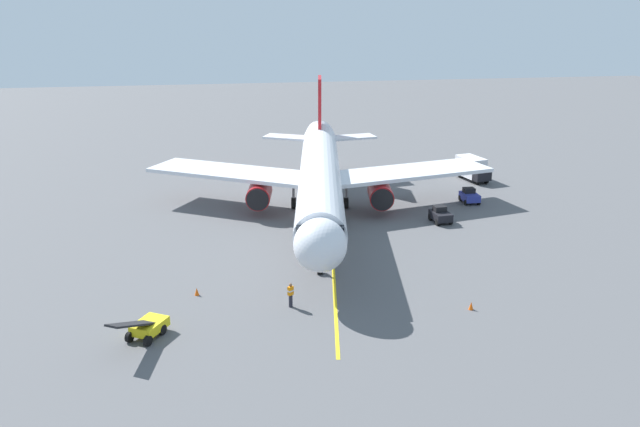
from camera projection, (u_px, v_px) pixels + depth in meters
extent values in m
plane|color=#565659|center=(311.00, 215.00, 62.56)|extent=(220.00, 220.00, 0.00)
cube|color=yellow|center=(332.00, 239.00, 56.20)|extent=(7.01, 39.46, 0.01)
cylinder|color=silver|center=(320.00, 176.00, 60.57)|extent=(9.50, 34.15, 3.80)
ellipsoid|color=silver|center=(320.00, 245.00, 43.25)|extent=(4.23, 4.55, 3.61)
cone|color=silver|center=(320.00, 137.00, 78.18)|extent=(3.88, 3.54, 3.42)
cube|color=black|center=(320.00, 230.00, 44.42)|extent=(3.45, 2.12, 0.90)
cube|color=silver|center=(406.00, 172.00, 64.31)|extent=(17.77, 8.70, 0.36)
cylinder|color=red|center=(381.00, 194.00, 62.18)|extent=(2.84, 3.74, 2.30)
cylinder|color=black|center=(382.00, 200.00, 60.51)|extent=(2.10, 0.55, 2.10)
cube|color=silver|center=(234.00, 172.00, 64.29)|extent=(17.24, 13.39, 0.36)
cylinder|color=red|center=(259.00, 195.00, 62.16)|extent=(2.84, 3.74, 2.30)
cylinder|color=black|center=(258.00, 200.00, 60.49)|extent=(2.10, 0.55, 2.10)
cube|color=red|center=(320.00, 109.00, 74.15)|extent=(1.17, 4.79, 7.20)
cube|color=silver|center=(348.00, 137.00, 74.85)|extent=(6.68, 3.29, 0.24)
cube|color=silver|center=(292.00, 138.00, 74.85)|extent=(6.78, 5.10, 0.24)
cylinder|color=slate|center=(320.00, 252.00, 48.45)|extent=(0.24, 0.24, 2.77)
cylinder|color=black|center=(320.00, 270.00, 48.88)|extent=(0.56, 0.77, 0.70)
cylinder|color=slate|center=(346.00, 189.00, 64.09)|extent=(0.24, 0.24, 2.77)
cylinder|color=black|center=(346.00, 203.00, 64.52)|extent=(0.63, 1.16, 1.10)
cylinder|color=slate|center=(293.00, 189.00, 64.09)|extent=(0.24, 0.24, 2.77)
cylinder|color=black|center=(294.00, 203.00, 64.51)|extent=(0.63, 1.16, 1.10)
cylinder|color=#23232D|center=(291.00, 301.00, 43.53)|extent=(0.26, 0.26, 0.88)
cube|color=orange|center=(291.00, 291.00, 43.30)|extent=(0.45, 0.43, 0.60)
cube|color=silver|center=(291.00, 291.00, 43.30)|extent=(0.47, 0.45, 0.10)
sphere|color=brown|center=(290.00, 285.00, 43.18)|extent=(0.22, 0.22, 0.22)
cube|color=#2D3899|center=(470.00, 197.00, 66.24)|extent=(1.52, 2.31, 0.70)
cube|color=black|center=(469.00, 190.00, 66.34)|extent=(1.11, 0.91, 0.50)
cylinder|color=black|center=(479.00, 202.00, 65.70)|extent=(0.25, 0.60, 0.60)
cylinder|color=black|center=(466.00, 203.00, 65.49)|extent=(0.25, 0.60, 0.60)
cylinder|color=black|center=(472.00, 198.00, 67.20)|extent=(0.25, 0.60, 0.60)
cylinder|color=black|center=(460.00, 198.00, 67.00)|extent=(0.25, 0.60, 0.60)
cube|color=black|center=(480.00, 175.00, 73.29)|extent=(2.21, 2.05, 1.20)
cube|color=black|center=(484.00, 174.00, 72.61)|extent=(1.70, 0.50, 0.70)
cube|color=silver|center=(471.00, 167.00, 74.86)|extent=(2.69, 3.93, 2.20)
cylinder|color=black|center=(486.00, 180.00, 73.48)|extent=(0.42, 0.87, 0.84)
cylinder|color=black|center=(476.00, 181.00, 73.02)|extent=(0.42, 0.87, 0.84)
cylinder|color=black|center=(470.00, 173.00, 76.31)|extent=(0.42, 0.87, 0.84)
cylinder|color=black|center=(460.00, 174.00, 75.85)|extent=(0.42, 0.87, 0.84)
cube|color=yellow|center=(150.00, 326.00, 39.76)|extent=(2.41, 2.66, 0.60)
cube|color=black|center=(132.00, 324.00, 38.06)|extent=(2.69, 3.69, 1.61)
cylinder|color=black|center=(148.00, 341.00, 38.61)|extent=(0.54, 0.68, 0.64)
cylinder|color=black|center=(130.00, 337.00, 39.05)|extent=(0.54, 0.68, 0.64)
cylinder|color=black|center=(162.00, 330.00, 39.94)|extent=(0.54, 0.68, 0.64)
cylinder|color=black|center=(144.00, 326.00, 40.38)|extent=(0.54, 0.68, 0.64)
cube|color=black|center=(441.00, 216.00, 60.33)|extent=(1.66, 2.40, 0.70)
cube|color=black|center=(440.00, 209.00, 60.42)|extent=(1.16, 0.98, 0.50)
cylinder|color=black|center=(451.00, 221.00, 59.85)|extent=(0.29, 0.62, 0.60)
cylinder|color=black|center=(437.00, 222.00, 59.55)|extent=(0.29, 0.62, 0.60)
cylinder|color=black|center=(443.00, 216.00, 61.33)|extent=(0.29, 0.62, 0.60)
cylinder|color=black|center=(431.00, 217.00, 61.03)|extent=(0.29, 0.62, 0.60)
cone|color=#F2590F|center=(471.00, 306.00, 43.19)|extent=(0.32, 0.32, 0.55)
cone|color=#F2590F|center=(197.00, 291.00, 45.33)|extent=(0.32, 0.32, 0.55)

